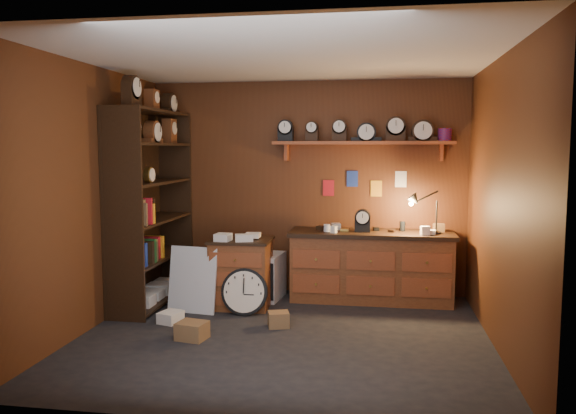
# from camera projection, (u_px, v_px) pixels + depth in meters

# --- Properties ---
(floor) EXTENTS (4.00, 4.00, 0.00)m
(floor) POSITION_uv_depth(u_px,v_px,m) (284.00, 336.00, 5.56)
(floor) COLOR black
(floor) RESTS_ON ground
(room_shell) EXTENTS (4.02, 3.62, 2.71)m
(room_shell) POSITION_uv_depth(u_px,v_px,m) (290.00, 162.00, 5.48)
(room_shell) COLOR #572C14
(room_shell) RESTS_ON ground
(shelving_unit) EXTENTS (0.47, 1.60, 2.58)m
(shelving_unit) POSITION_uv_depth(u_px,v_px,m) (149.00, 199.00, 6.67)
(shelving_unit) COLOR black
(shelving_unit) RESTS_ON ground
(workbench) EXTENTS (1.97, 0.66, 1.36)m
(workbench) POSITION_uv_depth(u_px,v_px,m) (371.00, 262.00, 6.83)
(workbench) COLOR brown
(workbench) RESTS_ON ground
(low_cabinet) EXTENTS (0.72, 0.61, 0.89)m
(low_cabinet) POSITION_uv_depth(u_px,v_px,m) (241.00, 270.00, 6.56)
(low_cabinet) COLOR brown
(low_cabinet) RESTS_ON ground
(big_round_clock) EXTENTS (0.52, 0.17, 0.53)m
(big_round_clock) POSITION_uv_depth(u_px,v_px,m) (244.00, 292.00, 6.26)
(big_round_clock) COLOR black
(big_round_clock) RESTS_ON ground
(white_panel) EXTENTS (0.59, 0.23, 0.76)m
(white_panel) POSITION_uv_depth(u_px,v_px,m) (193.00, 311.00, 6.40)
(white_panel) COLOR silver
(white_panel) RESTS_ON ground
(mini_fridge) EXTENTS (0.59, 0.61, 0.56)m
(mini_fridge) POSITION_uv_depth(u_px,v_px,m) (260.00, 276.00, 6.95)
(mini_fridge) COLOR silver
(mini_fridge) RESTS_ON ground
(floor_box_a) EXTENTS (0.32, 0.28, 0.17)m
(floor_box_a) POSITION_uv_depth(u_px,v_px,m) (192.00, 331.00, 5.46)
(floor_box_a) COLOR brown
(floor_box_a) RESTS_ON ground
(floor_box_b) EXTENTS (0.25, 0.28, 0.12)m
(floor_box_b) POSITION_uv_depth(u_px,v_px,m) (171.00, 317.00, 5.99)
(floor_box_b) COLOR white
(floor_box_b) RESTS_ON ground
(floor_box_c) EXTENTS (0.25, 0.23, 0.16)m
(floor_box_c) POSITION_uv_depth(u_px,v_px,m) (279.00, 319.00, 5.84)
(floor_box_c) COLOR brown
(floor_box_c) RESTS_ON ground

